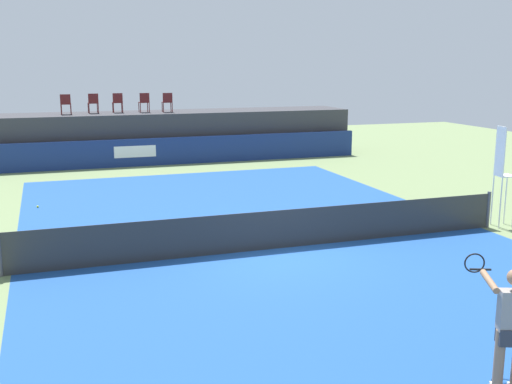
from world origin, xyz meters
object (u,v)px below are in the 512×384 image
spectator_chair_far_right (167,101)px  umpire_chair (502,170)px  spectator_chair_center (118,102)px  tennis_player (510,326)px  net_post_far (488,210)px  tennis_ball (38,207)px  spectator_chair_far_left (66,103)px  spectator_chair_left (93,102)px  spectator_chair_right (144,102)px

spectator_chair_far_right → umpire_chair: spectator_chair_far_right is taller
spectator_chair_center → tennis_player: (2.52, -22.73, -1.73)m
net_post_far → tennis_ball: (-11.69, 6.47, -0.46)m
spectator_chair_far_left → spectator_chair_far_right: (4.47, -0.15, 0.00)m
spectator_chair_left → net_post_far: bearing=-59.2°
spectator_chair_far_left → spectator_chair_far_right: size_ratio=1.00×
spectator_chair_left → tennis_player: bearing=-81.0°
spectator_chair_right → tennis_player: spectator_chair_right is taller
spectator_chair_far_right → tennis_ball: spectator_chair_far_right is taller
tennis_player → spectator_chair_far_right: bearing=90.8°
spectator_chair_far_left → spectator_chair_left: (1.19, 0.28, 0.00)m
spectator_chair_far_left → spectator_chair_right: bearing=1.1°
umpire_chair → net_post_far: umpire_chair is taller
spectator_chair_right → umpire_chair: (7.30, -15.17, -1.11)m
net_post_far → spectator_chair_right: bearing=114.6°
spectator_chair_right → tennis_ball: bearing=-118.6°
spectator_chair_left → spectator_chair_far_right: same height
spectator_chair_far_right → spectator_chair_left: bearing=172.5°
spectator_chair_left → spectator_chair_right: same height
spectator_chair_left → spectator_chair_right: size_ratio=1.00×
spectator_chair_far_right → umpire_chair: (6.28, -14.95, -1.11)m
net_post_far → spectator_chair_left: bearing=120.8°
spectator_chair_left → spectator_chair_center: size_ratio=1.00×
umpire_chair → spectator_chair_center: bearing=118.8°
spectator_chair_right → umpire_chair: 16.87m
spectator_chair_left → tennis_ball: size_ratio=13.06×
spectator_chair_right → umpire_chair: size_ratio=0.32×
spectator_chair_center → spectator_chair_far_left: bearing=-172.0°
spectator_chair_right → spectator_chair_far_left: bearing=-178.9°
spectator_chair_center → spectator_chair_far_right: 2.24m
spectator_chair_center → net_post_far: bearing=-62.3°
spectator_chair_far_left → tennis_player: spectator_chair_far_left is taller
spectator_chair_left → spectator_chair_far_right: 3.30m
spectator_chair_center → umpire_chair: size_ratio=0.32×
spectator_chair_far_left → tennis_ball: spectator_chair_far_left is taller
spectator_chair_left → net_post_far: size_ratio=0.89×
spectator_chair_right → net_post_far: 16.84m
spectator_chair_left → spectator_chair_far_right: size_ratio=1.00×
spectator_chair_left → tennis_ball: bearing=-105.7°
spectator_chair_center → spectator_chair_far_right: (2.19, -0.47, 0.00)m
spectator_chair_right → net_post_far: spectator_chair_right is taller
spectator_chair_left → spectator_chair_far_right: bearing=-7.5°
spectator_chair_far_right → tennis_ball: (-5.78, -8.50, -2.66)m
spectator_chair_center → net_post_far: (8.10, -15.44, -2.19)m
spectator_chair_far_right → umpire_chair: bearing=-67.2°
spectator_chair_right → tennis_player: 22.58m
spectator_chair_center → tennis_ball: bearing=-111.8°
net_post_far → tennis_ball: bearing=151.0°
net_post_far → spectator_chair_far_right: bearing=111.6°
spectator_chair_far_left → spectator_chair_left: bearing=13.2°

